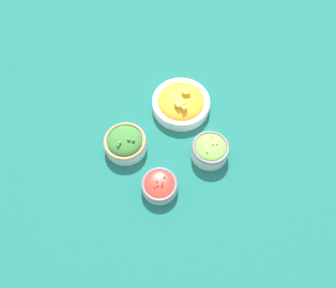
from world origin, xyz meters
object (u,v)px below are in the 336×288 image
bowl_lettuce (210,150)px  bowl_squash (181,103)px  bowl_broccoli (125,143)px  bowl_cherry_tomatoes (159,185)px

bowl_lettuce → bowl_squash: bowl_squash is taller
bowl_broccoli → bowl_lettuce: bearing=-47.8°
bowl_lettuce → bowl_cherry_tomatoes: bearing=173.9°
bowl_lettuce → bowl_cherry_tomatoes: 0.21m
bowl_cherry_tomatoes → bowl_lettuce: bearing=-6.1°
bowl_lettuce → bowl_squash: bearing=73.6°
bowl_lettuce → bowl_squash: (0.06, 0.20, -0.01)m
bowl_broccoli → bowl_cherry_tomatoes: size_ratio=1.24×
bowl_broccoli → bowl_cherry_tomatoes: 0.19m
bowl_lettuce → bowl_cherry_tomatoes: bowl_lettuce is taller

